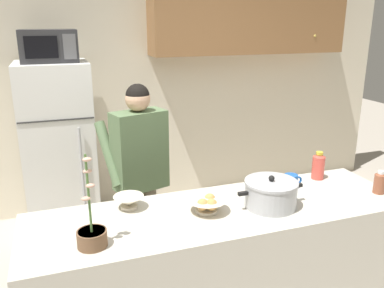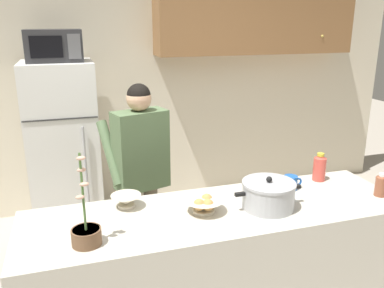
% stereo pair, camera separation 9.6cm
% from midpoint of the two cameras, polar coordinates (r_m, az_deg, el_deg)
% --- Properties ---
extents(back_wall_unit, '(6.00, 0.48, 2.60)m').
position_cam_midpoint_polar(back_wall_unit, '(4.44, -5.08, 9.64)').
color(back_wall_unit, beige).
rests_on(back_wall_unit, ground).
extents(kitchen_island, '(2.32, 0.68, 0.92)m').
position_cam_midpoint_polar(kitchen_island, '(2.68, 3.03, -18.10)').
color(kitchen_island, beige).
rests_on(kitchen_island, ground).
extents(refrigerator, '(0.64, 0.68, 1.65)m').
position_cam_midpoint_polar(refrigerator, '(4.04, -18.94, -0.80)').
color(refrigerator, white).
rests_on(refrigerator, ground).
extents(microwave, '(0.48, 0.37, 0.28)m').
position_cam_midpoint_polar(microwave, '(3.85, -20.33, 12.90)').
color(microwave, '#2D2D30').
rests_on(microwave, refrigerator).
extents(person_near_pot, '(0.56, 0.51, 1.57)m').
position_cam_midpoint_polar(person_near_pot, '(3.10, -8.31, -2.56)').
color(person_near_pot, '#726656').
rests_on(person_near_pot, ground).
extents(cooking_pot, '(0.43, 0.32, 0.20)m').
position_cam_midpoint_polar(cooking_pot, '(2.48, 9.99, -6.95)').
color(cooking_pot, '#ADAFB5').
rests_on(cooking_pot, kitchen_island).
extents(coffee_mug, '(0.13, 0.09, 0.10)m').
position_cam_midpoint_polar(coffee_mug, '(2.78, 12.91, -5.18)').
color(coffee_mug, '#1E59B2').
rests_on(coffee_mug, kitchen_island).
extents(bread_bowl, '(0.24, 0.24, 0.10)m').
position_cam_midpoint_polar(bread_bowl, '(2.38, 1.00, -8.57)').
color(bread_bowl, beige).
rests_on(bread_bowl, kitchen_island).
extents(empty_bowl, '(0.18, 0.18, 0.08)m').
position_cam_midpoint_polar(empty_bowl, '(2.47, -10.06, -8.00)').
color(empty_bowl, beige).
rests_on(empty_bowl, kitchen_island).
extents(bottle_near_edge, '(0.09, 0.09, 0.20)m').
position_cam_midpoint_polar(bottle_near_edge, '(2.98, 16.59, -2.96)').
color(bottle_near_edge, '#D84C3F').
rests_on(bottle_near_edge, kitchen_island).
extents(bottle_mid_counter, '(0.07, 0.07, 0.15)m').
position_cam_midpoint_polar(bottle_mid_counter, '(2.88, 24.19, -4.96)').
color(bottle_mid_counter, brown).
rests_on(bottle_mid_counter, kitchen_island).
extents(potted_orchid, '(0.15, 0.15, 0.48)m').
position_cam_midpoint_polar(potted_orchid, '(2.11, -15.30, -12.23)').
color(potted_orchid, brown).
rests_on(potted_orchid, kitchen_island).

